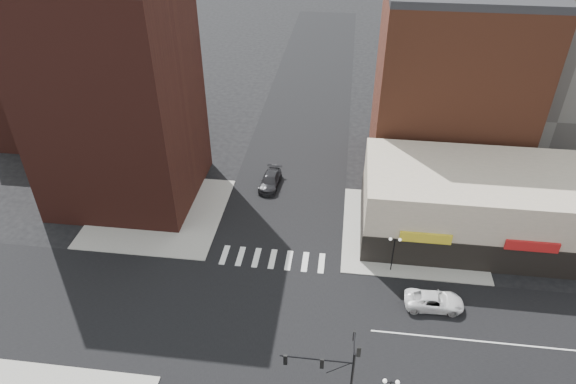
{
  "coord_description": "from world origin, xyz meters",
  "views": [
    {
      "loc": [
        6.47,
        -31.09,
        36.15
      ],
      "look_at": [
        1.94,
        4.84,
        11.0
      ],
      "focal_mm": 32.0,
      "sensor_mm": 36.0,
      "label": 1
    }
  ],
  "objects_px": {
    "white_suv": "(434,301)",
    "dark_sedan_north": "(270,181)",
    "traffic_signal": "(339,367)",
    "street_lamp_ne": "(394,246)"
  },
  "relations": [
    {
      "from": "traffic_signal",
      "to": "dark_sedan_north",
      "type": "height_order",
      "value": "traffic_signal"
    },
    {
      "from": "dark_sedan_north",
      "to": "traffic_signal",
      "type": "bearing_deg",
      "value": -67.79
    },
    {
      "from": "white_suv",
      "to": "traffic_signal",
      "type": "bearing_deg",
      "value": 141.34
    },
    {
      "from": "street_lamp_ne",
      "to": "dark_sedan_north",
      "type": "bearing_deg",
      "value": 136.54
    },
    {
      "from": "traffic_signal",
      "to": "street_lamp_ne",
      "type": "xyz_separation_m",
      "value": [
        4.76,
        15.83,
        -1.67
      ]
    },
    {
      "from": "white_suv",
      "to": "dark_sedan_north",
      "type": "bearing_deg",
      "value": 43.24
    },
    {
      "from": "traffic_signal",
      "to": "white_suv",
      "type": "xyz_separation_m",
      "value": [
        8.53,
        11.45,
        -4.21
      ]
    },
    {
      "from": "street_lamp_ne",
      "to": "white_suv",
      "type": "height_order",
      "value": "street_lamp_ne"
    },
    {
      "from": "traffic_signal",
      "to": "street_lamp_ne",
      "type": "height_order",
      "value": "traffic_signal"
    },
    {
      "from": "traffic_signal",
      "to": "white_suv",
      "type": "distance_m",
      "value": 14.88
    }
  ]
}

